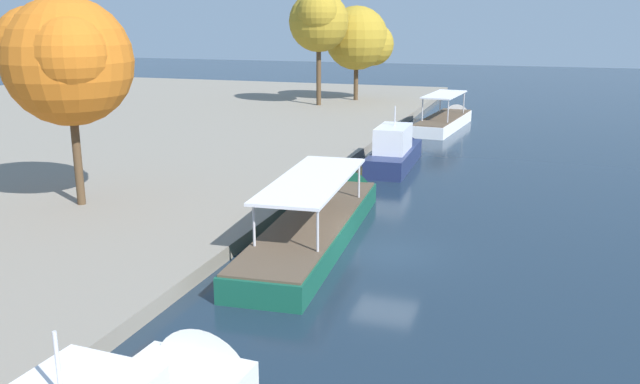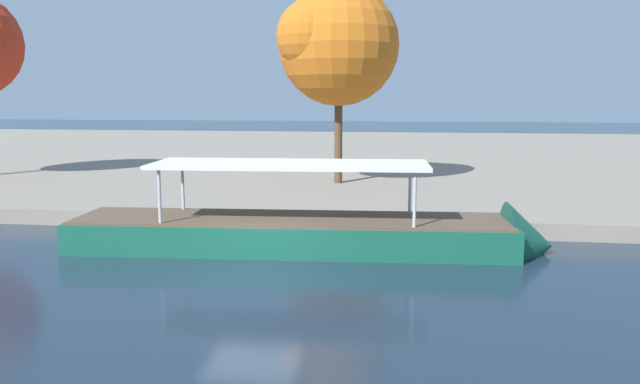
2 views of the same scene
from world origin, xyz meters
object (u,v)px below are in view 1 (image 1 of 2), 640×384
tour_boat_2 (319,226)px  motor_yacht_3 (396,154)px  tree_1 (63,58)px  tree_3 (359,38)px  tree_2 (318,20)px  tour_boat_4 (446,122)px

tour_boat_2 → motor_yacht_3: (14.62, -0.28, 0.34)m
tour_boat_2 → tree_1: size_ratio=1.60×
tree_1 → tree_3: size_ratio=0.98×
tree_1 → tree_2: bearing=1.0°
tree_2 → motor_yacht_3: bearing=-150.6°
tour_boat_2 → tour_boat_4: bearing=-6.1°
tour_boat_4 → tree_2: bearing=71.2°
tour_boat_2 → motor_yacht_3: bearing=-4.9°
tour_boat_2 → tree_1: bearing=91.8°
tour_boat_2 → tour_boat_4: (30.78, -1.23, 0.04)m
tree_1 → tree_3: bearing=-2.5°
tree_2 → tour_boat_4: bearing=-114.3°
tour_boat_4 → tree_1: tree_1 is taller
tour_boat_2 → tree_3: bearing=9.0°
motor_yacht_3 → tree_2: size_ratio=0.82×
motor_yacht_3 → tree_3: tree_3 is taller
motor_yacht_3 → tour_boat_4: motor_yacht_3 is taller
tree_2 → tree_3: tree_2 is taller
tour_boat_2 → tour_boat_4: 30.81m
tour_boat_2 → tree_1: 13.54m
tour_boat_4 → tree_1: size_ratio=1.28×
tour_boat_2 → tour_boat_4: size_ratio=1.25×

